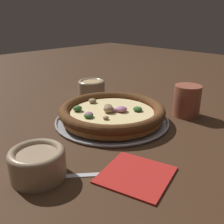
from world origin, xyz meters
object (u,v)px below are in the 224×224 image
object	(u,v)px
drinking_cup	(187,101)
napkin	(136,174)
fork	(107,174)
bowl_near	(92,87)
bowl_far	(37,162)
pizza_tray	(112,120)
pizza	(112,112)

from	to	relation	value
drinking_cup	napkin	distance (m)	0.37
napkin	fork	distance (m)	0.06
bowl_near	bowl_far	bearing A→B (deg)	127.66
napkin	drinking_cup	bearing A→B (deg)	-74.77
drinking_cup	napkin	bearing A→B (deg)	105.23
napkin	fork	size ratio (longest dim) A/B	1.19
pizza_tray	napkin	world-z (taller)	same
drinking_cup	napkin	size ratio (longest dim) A/B	0.60
bowl_near	napkin	distance (m)	0.55
bowl_far	drinking_cup	xyz separation A→B (m)	(-0.04, -0.49, 0.02)
bowl_far	drinking_cup	world-z (taller)	drinking_cup
pizza	fork	bearing A→B (deg)	132.69
pizza_tray	fork	world-z (taller)	pizza_tray
pizza_tray	pizza	world-z (taller)	pizza
pizza	drinking_cup	bearing A→B (deg)	-123.07
bowl_near	napkin	size ratio (longest dim) A/B	0.64
bowl_far	napkin	distance (m)	0.19
bowl_far	bowl_near	bearing A→B (deg)	-52.34
pizza	bowl_near	distance (m)	0.27
drinking_cup	fork	distance (m)	0.40
napkin	fork	xyz separation A→B (m)	(0.04, 0.04, -0.00)
napkin	fork	world-z (taller)	napkin
pizza	fork	size ratio (longest dim) A/B	2.29
pizza_tray	drinking_cup	xyz separation A→B (m)	(-0.13, -0.20, 0.04)
drinking_cup	pizza_tray	bearing A→B (deg)	56.93
pizza_tray	fork	distance (m)	0.27
bowl_near	bowl_far	world-z (taller)	same
bowl_near	drinking_cup	xyz separation A→B (m)	(-0.37, -0.07, 0.02)
bowl_near	pizza	bearing A→B (deg)	151.30
fork	drinking_cup	bearing A→B (deg)	47.98
bowl_near	fork	bearing A→B (deg)	142.04
pizza_tray	bowl_near	size ratio (longest dim) A/B	3.26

